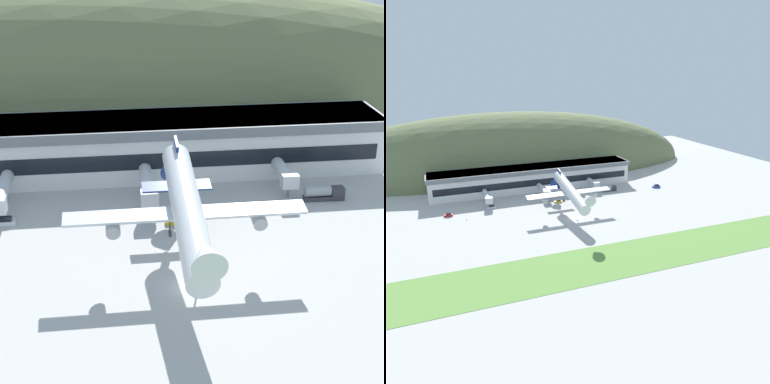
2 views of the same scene
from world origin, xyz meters
The scene contains 14 objects.
ground_plane centered at (0.00, 0.00, 0.00)m, with size 330.32×330.32×0.00m, color #B7B5AF.
grass_strip_foreground centered at (0.00, -39.65, 0.04)m, with size 297.28×23.65×0.08m, color #669342.
hill_backdrop centered at (-9.36, 94.38, 0.00)m, with size 251.60×76.62×73.77m, color #667047.
terminal_building centered at (-5.03, 49.35, 6.99)m, with size 108.78×17.44×12.34m.
jetway_0 centered at (-32.33, 32.19, 3.99)m, with size 3.38×16.31×5.43m.
jetway_1 centered at (-4.17, 32.02, 3.99)m, with size 3.38×16.62×5.43m.
jetway_2 centered at (24.36, 34.66, 3.99)m, with size 3.38×11.65×5.43m.
cargo_airplane centered at (0.45, 5.84, 10.78)m, with size 38.78×46.25×12.63m.
service_car_0 centered at (0.39, 22.70, 0.58)m, with size 3.88×1.85×1.40m.
service_car_1 centered at (-31.27, 26.41, 0.62)m, with size 4.10×1.74×1.50m.
service_car_2 centered at (-50.88, 23.07, 0.61)m, with size 3.78×1.89×1.47m.
service_car_3 centered at (58.61, 26.05, 0.69)m, with size 4.49×2.11×1.68m.
fuel_truck centered at (31.25, 29.67, 1.45)m, with size 8.29×2.26×3.00m.
traffic_cone_0 centered at (-43.87, 15.54, 0.28)m, with size 0.52×0.52×0.58m.
Camera 2 is at (-53.14, -141.87, 62.42)m, focal length 35.00 mm.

